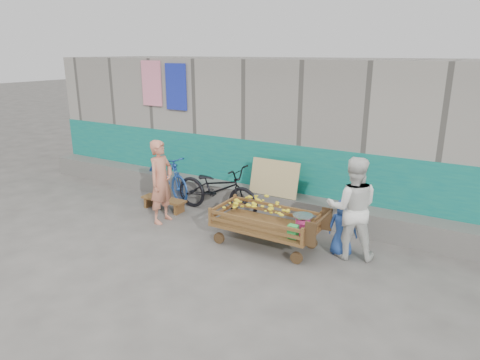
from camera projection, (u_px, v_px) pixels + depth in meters
The scene contains 9 objects.
ground at pixel (194, 257), 6.80m from camera, with size 80.00×80.00×0.00m, color #514D49.
building_wall at pixel (299, 128), 9.71m from camera, with size 12.00×3.50×3.00m.
banana_cart at pixel (263, 215), 7.08m from camera, with size 1.88×0.86×0.80m.
bench at pixel (164, 201), 8.80m from camera, with size 0.99×0.30×0.25m.
vendor_man at pixel (161, 182), 8.03m from camera, with size 0.58×0.38×1.59m, color #CB775B.
woman at pixel (352, 208), 6.63m from camera, with size 0.80×0.62×1.64m, color white.
child at pixel (343, 227), 6.78m from camera, with size 0.46×0.30×0.94m, color #25499A.
bicycle_dark at pixel (217, 189), 8.57m from camera, with size 0.67×1.92×1.01m, color black.
bicycle_blue at pixel (167, 176), 9.45m from camera, with size 0.47×1.68×1.01m, color navy.
Camera 1 is at (3.77, -4.92, 3.15)m, focal length 32.00 mm.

